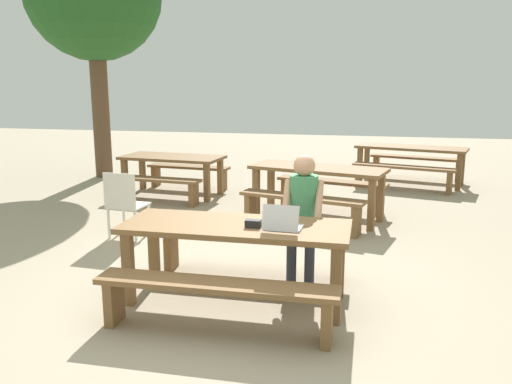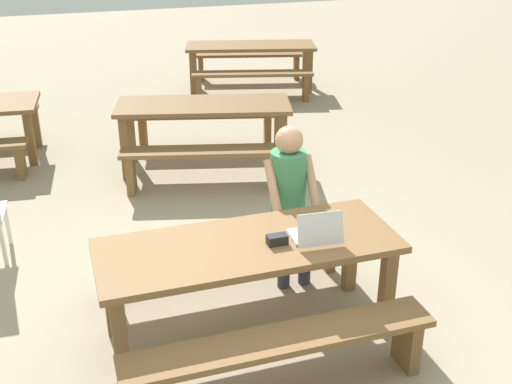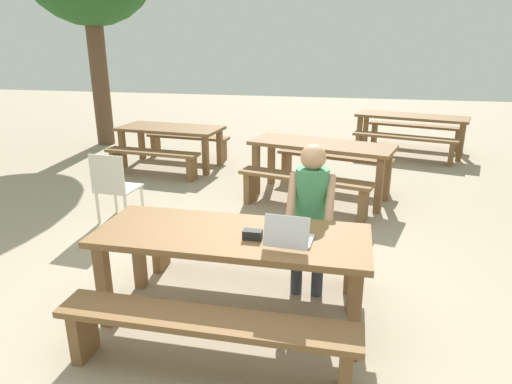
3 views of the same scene
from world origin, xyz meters
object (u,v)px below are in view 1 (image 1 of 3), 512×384
(picnic_table_rear, at_px, (318,175))
(picnic_table_distant, at_px, (411,152))
(person_seated, at_px, (303,209))
(picnic_table_mid, at_px, (172,162))
(laptop, at_px, (283,224))
(small_pouch, at_px, (253,224))
(plastic_chair, at_px, (125,203))
(picnic_table_front, at_px, (236,235))

(picnic_table_rear, bearing_deg, picnic_table_distant, 78.04)
(person_seated, height_order, picnic_table_rear, person_seated)
(picnic_table_mid, height_order, picnic_table_distant, picnic_table_distant)
(laptop, distance_m, small_pouch, 0.27)
(picnic_table_rear, bearing_deg, plastic_chair, -133.31)
(picnic_table_front, distance_m, picnic_table_rear, 3.15)
(plastic_chair, bearing_deg, picnic_table_front, 142.66)
(plastic_chair, height_order, picnic_table_distant, plastic_chair)
(picnic_table_front, distance_m, plastic_chair, 2.51)
(picnic_table_front, bearing_deg, plastic_chair, 138.83)
(plastic_chair, height_order, picnic_table_mid, plastic_chair)
(small_pouch, bearing_deg, picnic_table_distant, 74.07)
(picnic_table_front, height_order, laptop, laptop)
(small_pouch, relative_size, picnic_table_rear, 0.07)
(picnic_table_mid, distance_m, picnic_table_rear, 2.87)
(small_pouch, relative_size, picnic_table_mid, 0.08)
(person_seated, relative_size, picnic_table_rear, 0.63)
(person_seated, height_order, picnic_table_distant, person_seated)
(picnic_table_front, bearing_deg, laptop, -13.62)
(picnic_table_front, distance_m, person_seated, 0.83)
(person_seated, bearing_deg, laptop, -96.81)
(picnic_table_front, bearing_deg, picnic_table_distant, 72.35)
(picnic_table_front, bearing_deg, picnic_table_rear, 81.89)
(picnic_table_front, distance_m, picnic_table_distant, 6.46)
(laptop, bearing_deg, picnic_table_mid, -54.40)
(picnic_table_distant, bearing_deg, picnic_table_mid, -140.22)
(small_pouch, distance_m, person_seated, 0.79)
(picnic_table_distant, bearing_deg, small_pouch, -91.16)
(laptop, distance_m, person_seated, 0.74)
(small_pouch, bearing_deg, laptop, -6.67)
(plastic_chair, relative_size, picnic_table_mid, 0.48)
(picnic_table_front, distance_m, laptop, 0.49)
(laptop, distance_m, plastic_chair, 2.94)
(picnic_table_rear, bearing_deg, small_pouch, -80.22)
(small_pouch, bearing_deg, picnic_table_rear, 85.25)
(laptop, bearing_deg, picnic_table_distant, -99.59)
(person_seated, distance_m, plastic_chair, 2.65)
(picnic_table_front, height_order, picnic_table_distant, picnic_table_front)
(person_seated, xyz_separation_m, picnic_table_rear, (-0.09, 2.49, -0.10))
(laptop, relative_size, plastic_chair, 0.39)
(picnic_table_rear, relative_size, picnic_table_distant, 0.95)
(picnic_table_distant, bearing_deg, person_seated, -89.65)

